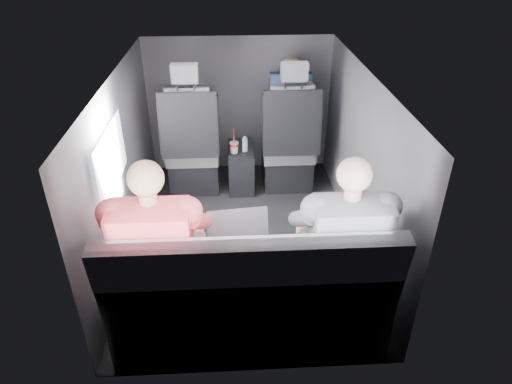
{
  "coord_description": "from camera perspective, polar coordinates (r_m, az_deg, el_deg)",
  "views": [
    {
      "loc": [
        -0.08,
        -3.05,
        2.25
      ],
      "look_at": [
        0.09,
        -0.05,
        0.47
      ],
      "focal_mm": 32.0,
      "sensor_mm": 36.0,
      "label": 1
    }
  ],
  "objects": [
    {
      "name": "front_seat_left",
      "position": [
        4.33,
        -7.9,
        5.05
      ],
      "size": [
        0.52,
        0.58,
        1.26
      ],
      "color": "black",
      "rests_on": "floor"
    },
    {
      "name": "laptop_black",
      "position": [
        2.89,
        10.73,
        -3.89
      ],
      "size": [
        0.41,
        0.4,
        0.26
      ],
      "color": "black",
      "rests_on": "passenger_rear_right"
    },
    {
      "name": "side_window",
      "position": [
        3.17,
        -17.61,
        3.94
      ],
      "size": [
        0.02,
        0.75,
        0.42
      ],
      "primitive_type": "cube",
      "color": "white",
      "rests_on": "panel_left"
    },
    {
      "name": "passenger_rear_right",
      "position": [
        2.71,
        10.5,
        -6.49
      ],
      "size": [
        0.52,
        0.63,
        1.25
      ],
      "color": "navy",
      "rests_on": "rear_bench"
    },
    {
      "name": "laptop_white",
      "position": [
        2.77,
        -10.46,
        -5.72
      ],
      "size": [
        0.33,
        0.32,
        0.23
      ],
      "color": "white",
      "rests_on": "passenger_rear_left"
    },
    {
      "name": "soda_cup",
      "position": [
        4.22,
        -2.75,
        5.59
      ],
      "size": [
        0.08,
        0.08,
        0.25
      ],
      "color": "white",
      "rests_on": "center_console"
    },
    {
      "name": "floor",
      "position": [
        3.79,
        -1.45,
        -5.72
      ],
      "size": [
        2.6,
        2.6,
        0.0
      ],
      "primitive_type": "plane",
      "color": "black",
      "rests_on": "ground"
    },
    {
      "name": "front_seat_right",
      "position": [
        4.34,
        4.06,
        5.38
      ],
      "size": [
        0.52,
        0.58,
        1.26
      ],
      "color": "black",
      "rests_on": "floor"
    },
    {
      "name": "rear_bench",
      "position": [
        2.78,
        -0.74,
        -13.58
      ],
      "size": [
        1.6,
        0.57,
        0.92
      ],
      "color": "slate",
      "rests_on": "floor"
    },
    {
      "name": "panel_back",
      "position": [
        2.36,
        -0.53,
        -11.22
      ],
      "size": [
        1.8,
        0.02,
        1.35
      ],
      "primitive_type": "cube",
      "color": "#56565B",
      "rests_on": "floor"
    },
    {
      "name": "passenger_front_right",
      "position": [
        4.45,
        4.22,
        10.83
      ],
      "size": [
        0.39,
        0.39,
        0.76
      ],
      "color": "navy",
      "rests_on": "front_seat_right"
    },
    {
      "name": "panel_front",
      "position": [
        4.63,
        -2.13,
        10.76
      ],
      "size": [
        1.8,
        0.02,
        1.35
      ],
      "primitive_type": "cube",
      "color": "#56565B",
      "rests_on": "floor"
    },
    {
      "name": "passenger_rear_left",
      "position": [
        2.67,
        -11.96,
        -7.16
      ],
      "size": [
        0.53,
        0.64,
        1.26
      ],
      "color": "#2F3034",
      "rests_on": "rear_bench"
    },
    {
      "name": "laptop_silver",
      "position": [
        2.79,
        -2.26,
        -4.77
      ],
      "size": [
        0.38,
        0.35,
        0.25
      ],
      "color": "#A9A9AE",
      "rests_on": "rear_bench"
    },
    {
      "name": "panel_right",
      "position": [
        3.57,
        13.02,
        3.67
      ],
      "size": [
        0.02,
        2.6,
        1.35
      ],
      "primitive_type": "cube",
      "color": "#56565B",
      "rests_on": "floor"
    },
    {
      "name": "ceiling",
      "position": [
        3.18,
        -1.77,
        14.24
      ],
      "size": [
        2.6,
        2.6,
        0.0
      ],
      "primitive_type": "plane",
      "rotation": [
        3.14,
        0.0,
        0.0
      ],
      "color": "#B2B2AD",
      "rests_on": "panel_back"
    },
    {
      "name": "center_console",
      "position": [
        4.44,
        -1.88,
        3.13
      ],
      "size": [
        0.24,
        0.48,
        0.41
      ],
      "color": "black",
      "rests_on": "floor"
    },
    {
      "name": "panel_left",
      "position": [
        3.53,
        -16.36,
        2.86
      ],
      "size": [
        0.02,
        2.6,
        1.35
      ],
      "primitive_type": "cube",
      "color": "#56565B",
      "rests_on": "floor"
    },
    {
      "name": "water_bottle",
      "position": [
        4.25,
        -1.39,
        5.89
      ],
      "size": [
        0.05,
        0.05,
        0.15
      ],
      "color": "#A4C1DF",
      "rests_on": "center_console"
    },
    {
      "name": "seatbelt",
      "position": [
        4.03,
        4.55,
        9.48
      ],
      "size": [
        0.35,
        0.11,
        0.59
      ],
      "primitive_type": "cube",
      "rotation": [
        -0.14,
        0.49,
        0.0
      ],
      "color": "black",
      "rests_on": "front_seat_right"
    }
  ]
}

